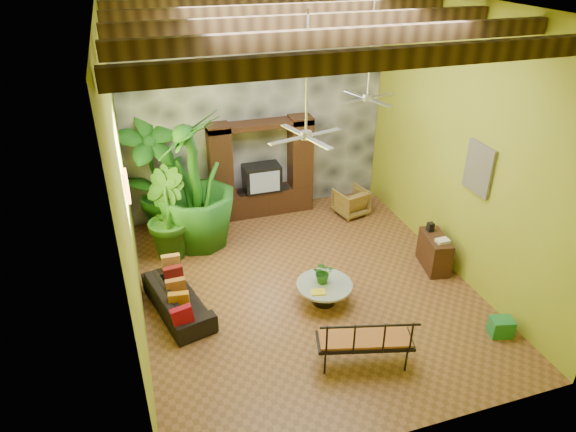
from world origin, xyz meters
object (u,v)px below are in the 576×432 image
object	(u,v)px
sofa	(178,298)
side_console	(434,252)
iron_bench	(367,340)
coffee_table	(324,290)
entertainment_center	(262,176)
wicker_armchair	(351,202)
green_bin	(501,327)
tall_plant_b	(166,214)
tall_plant_a	(154,174)
ceiling_fan_front	(306,122)
ceiling_fan_back	(368,87)
tall_plant_c	(195,182)

from	to	relation	value
sofa	side_console	world-z (taller)	side_console
iron_bench	side_console	distance (m)	3.22
sofa	coffee_table	xyz separation A→B (m)	(2.55, -0.56, -0.01)
sofa	iron_bench	size ratio (longest dim) A/B	1.19
entertainment_center	iron_bench	distance (m)	5.38
wicker_armchair	green_bin	bearing A→B (deg)	84.98
tall_plant_b	side_console	world-z (taller)	tall_plant_b
tall_plant_a	tall_plant_b	size ratio (longest dim) A/B	1.43
sofa	tall_plant_a	xyz separation A→B (m)	(-0.02, 3.10, 1.07)
wicker_armchair	tall_plant_a	bearing A→B (deg)	-22.30
ceiling_fan_front	ceiling_fan_back	size ratio (longest dim) A/B	1.00
tall_plant_c	green_bin	xyz separation A→B (m)	(4.30, -4.46, -1.30)
entertainment_center	tall_plant_c	size ratio (longest dim) A/B	0.82
tall_plant_a	tall_plant_b	distance (m)	1.24
tall_plant_b	tall_plant_c	xyz separation A→B (m)	(0.68, 0.24, 0.52)
tall_plant_a	tall_plant_b	world-z (taller)	tall_plant_a
ceiling_fan_back	side_console	distance (m)	3.50
ceiling_fan_back	ceiling_fan_front	bearing A→B (deg)	-138.37
entertainment_center	ceiling_fan_front	xyz separation A→B (m)	(-0.20, -3.54, 2.44)
entertainment_center	tall_plant_c	distance (m)	1.96
tall_plant_a	side_console	size ratio (longest dim) A/B	3.05
coffee_table	iron_bench	xyz separation A→B (m)	(0.03, -1.68, 0.28)
entertainment_center	green_bin	world-z (taller)	entertainment_center
tall_plant_c	iron_bench	xyz separation A→B (m)	(1.83, -4.42, -0.91)
tall_plant_a	side_console	xyz separation A→B (m)	(5.07, -3.28, -0.99)
tall_plant_c	side_console	world-z (taller)	tall_plant_c
entertainment_center	wicker_armchair	xyz separation A→B (m)	(1.99, -0.72, -0.65)
ceiling_fan_front	tall_plant_c	bearing A→B (deg)	119.10
side_console	tall_plant_b	bearing A→B (deg)	167.90
green_bin	side_console	bearing A→B (deg)	90.00
ceiling_fan_front	coffee_table	xyz separation A→B (m)	(0.35, -0.13, -3.15)
coffee_table	sofa	bearing A→B (deg)	167.58
ceiling_fan_back	wicker_armchair	size ratio (longest dim) A/B	2.65
ceiling_fan_back	iron_bench	xyz separation A→B (m)	(-1.42, -3.42, -2.86)
sofa	tall_plant_c	world-z (taller)	tall_plant_c
ceiling_fan_back	sofa	world-z (taller)	ceiling_fan_back
entertainment_center	side_console	xyz separation A→B (m)	(2.65, -3.29, -0.61)
ceiling_fan_front	tall_plant_b	bearing A→B (deg)	132.09
tall_plant_a	tall_plant_c	size ratio (longest dim) A/B	0.92
entertainment_center	side_console	size ratio (longest dim) A/B	2.73
green_bin	coffee_table	bearing A→B (deg)	145.44
wicker_armchair	tall_plant_b	xyz separation A→B (m)	(-4.32, -0.45, 0.62)
entertainment_center	tall_plant_b	bearing A→B (deg)	-153.19
coffee_table	tall_plant_b	bearing A→B (deg)	134.90
entertainment_center	ceiling_fan_front	world-z (taller)	ceiling_fan_front
iron_bench	sofa	bearing A→B (deg)	153.83
ceiling_fan_front	side_console	xyz separation A→B (m)	(2.85, 0.24, -3.05)
ceiling_fan_front	sofa	bearing A→B (deg)	169.00
entertainment_center	tall_plant_a	world-z (taller)	tall_plant_a
entertainment_center	side_console	distance (m)	4.27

